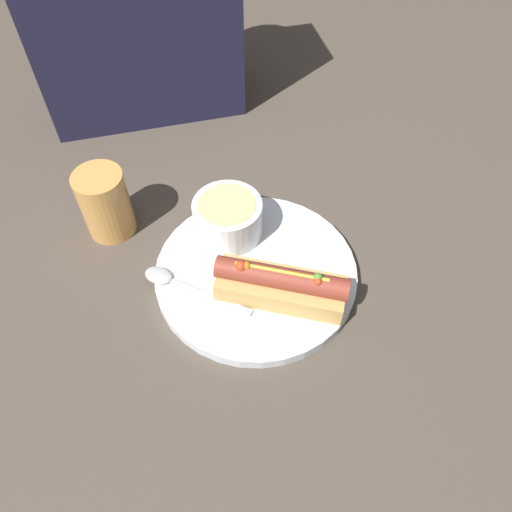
{
  "coord_description": "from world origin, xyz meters",
  "views": [
    {
      "loc": [
        -0.1,
        -0.39,
        0.57
      ],
      "look_at": [
        0.0,
        0.0,
        0.05
      ],
      "focal_mm": 35.0,
      "sensor_mm": 36.0,
      "label": 1
    }
  ],
  "objects_px": {
    "hot_dog": "(281,285)",
    "drinking_glass": "(105,203)",
    "soup_bowl": "(228,217)",
    "spoon": "(174,282)",
    "seated_diner": "(130,0)"
  },
  "relations": [
    {
      "from": "hot_dog",
      "to": "drinking_glass",
      "type": "relative_size",
      "value": 1.65
    },
    {
      "from": "soup_bowl",
      "to": "spoon",
      "type": "relative_size",
      "value": 0.73
    },
    {
      "from": "hot_dog",
      "to": "seated_diner",
      "type": "height_order",
      "value": "seated_diner"
    },
    {
      "from": "drinking_glass",
      "to": "spoon",
      "type": "bearing_deg",
      "value": -61.34
    },
    {
      "from": "spoon",
      "to": "soup_bowl",
      "type": "bearing_deg",
      "value": -102.76
    },
    {
      "from": "drinking_glass",
      "to": "seated_diner",
      "type": "bearing_deg",
      "value": 72.7
    },
    {
      "from": "soup_bowl",
      "to": "drinking_glass",
      "type": "bearing_deg",
      "value": 158.55
    },
    {
      "from": "soup_bowl",
      "to": "seated_diner",
      "type": "distance_m",
      "value": 0.39
    },
    {
      "from": "soup_bowl",
      "to": "drinking_glass",
      "type": "height_order",
      "value": "drinking_glass"
    },
    {
      "from": "hot_dog",
      "to": "soup_bowl",
      "type": "distance_m",
      "value": 0.13
    },
    {
      "from": "spoon",
      "to": "seated_diner",
      "type": "height_order",
      "value": "seated_diner"
    },
    {
      "from": "drinking_glass",
      "to": "soup_bowl",
      "type": "bearing_deg",
      "value": -21.45
    },
    {
      "from": "seated_diner",
      "to": "soup_bowl",
      "type": "bearing_deg",
      "value": -78.58
    },
    {
      "from": "seated_diner",
      "to": "hot_dog",
      "type": "bearing_deg",
      "value": -76.67
    },
    {
      "from": "drinking_glass",
      "to": "seated_diner",
      "type": "distance_m",
      "value": 0.34
    }
  ]
}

